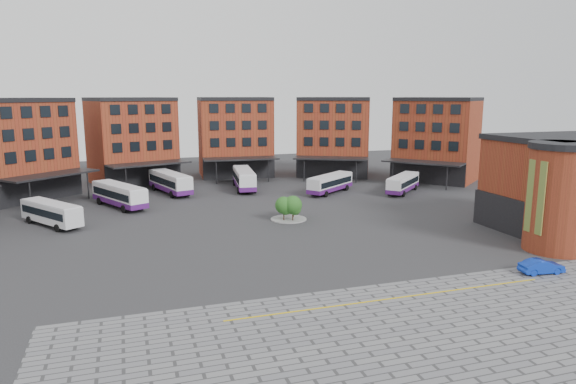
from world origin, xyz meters
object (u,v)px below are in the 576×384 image
object	(u,v)px
bus_a	(51,212)
bus_d	(244,179)
bus_e	(330,183)
bus_f	(403,183)
tree_island	(290,206)
bus_c	(170,182)
bus_b	(119,195)
blue_car	(542,266)

from	to	relation	value
bus_a	bus_d	world-z (taller)	bus_d
bus_e	bus_f	world-z (taller)	bus_e
tree_island	bus_f	world-z (taller)	tree_island
bus_d	bus_f	xyz separation A→B (m)	(22.89, -10.47, -0.24)
bus_d	bus_e	xyz separation A→B (m)	(12.04, -7.21, -0.20)
bus_a	bus_d	size ratio (longest dim) A/B	0.80
bus_f	bus_c	bearing A→B (deg)	-149.63
bus_b	bus_e	world-z (taller)	bus_b
tree_island	bus_c	size ratio (longest dim) A/B	0.37
bus_c	blue_car	size ratio (longest dim) A/B	3.11
blue_car	bus_e	bearing A→B (deg)	11.21
bus_d	bus_e	bearing A→B (deg)	-24.13
tree_island	bus_a	bearing A→B (deg)	167.59
bus_a	bus_b	size ratio (longest dim) A/B	0.84
bus_a	bus_e	xyz separation A→B (m)	(38.68, 8.99, -0.10)
bus_c	bus_e	distance (m)	24.81
bus_b	bus_d	size ratio (longest dim) A/B	0.95
bus_c	blue_car	xyz separation A→B (m)	(26.86, -46.77, -1.13)
bus_c	bus_d	distance (m)	11.67
bus_d	bus_f	distance (m)	25.17
bus_d	blue_car	bearing A→B (deg)	-65.19
bus_d	bus_f	size ratio (longest dim) A/B	1.33
bus_b	bus_c	bearing A→B (deg)	20.63
tree_island	bus_e	size ratio (longest dim) A/B	0.46
bus_b	bus_d	distance (m)	20.73
bus_c	tree_island	bearing A→B (deg)	-78.01
bus_c	bus_f	bearing A→B (deg)	-33.88
tree_island	bus_e	world-z (taller)	tree_island
bus_d	blue_car	xyz separation A→B (m)	(15.20, -46.67, -1.13)
tree_island	bus_b	bearing A→B (deg)	144.27
bus_a	bus_b	xyz separation A→B (m)	(7.51, 8.21, 0.05)
bus_f	bus_a	bearing A→B (deg)	-126.04
bus_c	bus_d	world-z (taller)	bus_c
bus_a	bus_b	distance (m)	11.12
tree_island	bus_b	distance (m)	24.32
bus_e	bus_f	distance (m)	11.33
tree_island	bus_b	world-z (taller)	bus_b
bus_c	bus_e	bearing A→B (deg)	-34.00
bus_c	blue_car	world-z (taller)	bus_c
tree_island	blue_car	bearing A→B (deg)	-59.23
bus_a	bus_d	bearing A→B (deg)	-3.72
tree_island	bus_d	distance (m)	22.20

